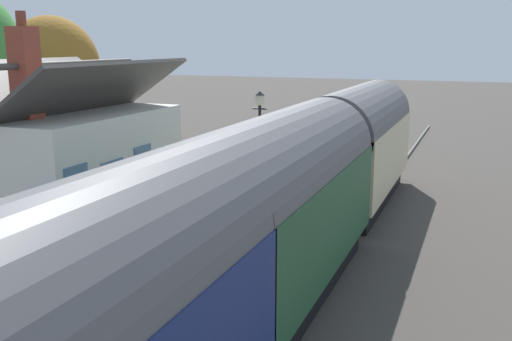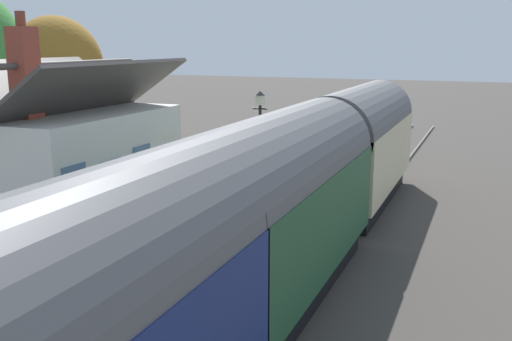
{
  "view_description": "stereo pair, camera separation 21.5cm",
  "coord_description": "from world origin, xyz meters",
  "px_view_note": "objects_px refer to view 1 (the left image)",
  "views": [
    {
      "loc": [
        -16.46,
        -5.1,
        5.83
      ],
      "look_at": [
        0.28,
        1.5,
        1.86
      ],
      "focal_mm": 40.5,
      "sensor_mm": 36.0,
      "label": 1
    },
    {
      "loc": [
        -16.38,
        -5.3,
        5.83
      ],
      "look_at": [
        0.28,
        1.5,
        1.86
      ],
      "focal_mm": 40.5,
      "sensor_mm": 36.0,
      "label": 2
    }
  ],
  "objects_px": {
    "planter_bench_left": "(98,278)",
    "tree_distant": "(52,68)",
    "station_building": "(71,164)",
    "planter_corner_building": "(233,168)",
    "planter_edge_far": "(318,144)",
    "lamp_post_platform": "(260,122)",
    "train": "(284,201)",
    "bench_mid_platform": "(281,147)",
    "planter_edge_near": "(242,186)",
    "bench_by_lamp": "(253,161)",
    "station_sign_board": "(319,128)"
  },
  "relations": [
    {
      "from": "station_building",
      "to": "station_sign_board",
      "type": "relative_size",
      "value": 3.93
    },
    {
      "from": "train",
      "to": "station_building",
      "type": "xyz_separation_m",
      "value": [
        0.2,
        6.29,
        0.35
      ]
    },
    {
      "from": "bench_mid_platform",
      "to": "planter_edge_near",
      "type": "relative_size",
      "value": 1.8
    },
    {
      "from": "station_building",
      "to": "planter_corner_building",
      "type": "relative_size",
      "value": 8.71
    },
    {
      "from": "station_building",
      "to": "planter_edge_far",
      "type": "height_order",
      "value": "station_building"
    },
    {
      "from": "planter_bench_left",
      "to": "tree_distant",
      "type": "xyz_separation_m",
      "value": [
        15.78,
        14.37,
        3.43
      ]
    },
    {
      "from": "planter_edge_near",
      "to": "tree_distant",
      "type": "bearing_deg",
      "value": 60.73
    },
    {
      "from": "station_building",
      "to": "station_sign_board",
      "type": "height_order",
      "value": "station_building"
    },
    {
      "from": "station_sign_board",
      "to": "planter_corner_building",
      "type": "bearing_deg",
      "value": 163.87
    },
    {
      "from": "train",
      "to": "bench_mid_platform",
      "type": "bearing_deg",
      "value": 19.41
    },
    {
      "from": "planter_bench_left",
      "to": "tree_distant",
      "type": "height_order",
      "value": "tree_distant"
    },
    {
      "from": "planter_edge_near",
      "to": "planter_bench_left",
      "type": "bearing_deg",
      "value": -179.43
    },
    {
      "from": "train",
      "to": "planter_bench_left",
      "type": "xyz_separation_m",
      "value": [
        -3.34,
        2.85,
        -1.08
      ]
    },
    {
      "from": "planter_corner_building",
      "to": "train",
      "type": "bearing_deg",
      "value": -147.89
    },
    {
      "from": "bench_mid_platform",
      "to": "planter_edge_far",
      "type": "relative_size",
      "value": 2.22
    },
    {
      "from": "planter_edge_far",
      "to": "bench_by_lamp",
      "type": "bearing_deg",
      "value": 168.45
    },
    {
      "from": "bench_by_lamp",
      "to": "planter_edge_far",
      "type": "relative_size",
      "value": 2.22
    },
    {
      "from": "planter_edge_far",
      "to": "tree_distant",
      "type": "xyz_separation_m",
      "value": [
        -1.15,
        14.33,
        3.38
      ]
    },
    {
      "from": "bench_mid_platform",
      "to": "tree_distant",
      "type": "bearing_deg",
      "value": 85.88
    },
    {
      "from": "bench_mid_platform",
      "to": "planter_edge_far",
      "type": "bearing_deg",
      "value": -28.85
    },
    {
      "from": "station_building",
      "to": "bench_by_lamp",
      "type": "xyz_separation_m",
      "value": [
        7.87,
        -2.27,
        -1.23
      ]
    },
    {
      "from": "bench_by_lamp",
      "to": "bench_mid_platform",
      "type": "bearing_deg",
      "value": 0.49
    },
    {
      "from": "station_building",
      "to": "lamp_post_platform",
      "type": "height_order",
      "value": "station_building"
    },
    {
      "from": "planter_edge_near",
      "to": "lamp_post_platform",
      "type": "height_order",
      "value": "lamp_post_platform"
    },
    {
      "from": "planter_corner_building",
      "to": "tree_distant",
      "type": "xyz_separation_m",
      "value": [
        5.38,
        12.79,
        3.35
      ]
    },
    {
      "from": "station_building",
      "to": "lamp_post_platform",
      "type": "xyz_separation_m",
      "value": [
        5.01,
        -3.67,
        0.73
      ]
    },
    {
      "from": "planter_edge_far",
      "to": "lamp_post_platform",
      "type": "relative_size",
      "value": 0.18
    },
    {
      "from": "planter_bench_left",
      "to": "bench_mid_platform",
      "type": "bearing_deg",
      "value": 4.6
    },
    {
      "from": "planter_bench_left",
      "to": "tree_distant",
      "type": "relative_size",
      "value": 0.14
    },
    {
      "from": "lamp_post_platform",
      "to": "planter_corner_building",
      "type": "bearing_deg",
      "value": 44.38
    },
    {
      "from": "lamp_post_platform",
      "to": "train",
      "type": "bearing_deg",
      "value": -153.3
    },
    {
      "from": "train",
      "to": "planter_bench_left",
      "type": "height_order",
      "value": "train"
    },
    {
      "from": "bench_mid_platform",
      "to": "lamp_post_platform",
      "type": "bearing_deg",
      "value": -167.19
    },
    {
      "from": "station_building",
      "to": "lamp_post_platform",
      "type": "relative_size",
      "value": 1.79
    },
    {
      "from": "station_building",
      "to": "planter_corner_building",
      "type": "height_order",
      "value": "station_building"
    },
    {
      "from": "train",
      "to": "tree_distant",
      "type": "xyz_separation_m",
      "value": [
        12.43,
        17.22,
        2.35
      ]
    },
    {
      "from": "train",
      "to": "bench_by_lamp",
      "type": "distance_m",
      "value": 9.06
    },
    {
      "from": "planter_edge_far",
      "to": "lamp_post_platform",
      "type": "bearing_deg",
      "value": -178.14
    },
    {
      "from": "planter_corner_building",
      "to": "tree_distant",
      "type": "height_order",
      "value": "tree_distant"
    },
    {
      "from": "planter_corner_building",
      "to": "lamp_post_platform",
      "type": "bearing_deg",
      "value": -135.62
    },
    {
      "from": "tree_distant",
      "to": "planter_edge_far",
      "type": "bearing_deg",
      "value": -85.42
    },
    {
      "from": "planter_corner_building",
      "to": "station_sign_board",
      "type": "relative_size",
      "value": 0.45
    },
    {
      "from": "planter_edge_near",
      "to": "planter_edge_far",
      "type": "bearing_deg",
      "value": -0.25
    },
    {
      "from": "planter_edge_far",
      "to": "planter_edge_near",
      "type": "xyz_separation_m",
      "value": [
        -9.16,
        0.04,
        0.08
      ]
    },
    {
      "from": "lamp_post_platform",
      "to": "station_sign_board",
      "type": "relative_size",
      "value": 2.2
    },
    {
      "from": "bench_by_lamp",
      "to": "planter_edge_near",
      "type": "xyz_separation_m",
      "value": [
        -3.65,
        -1.09,
        -0.07
      ]
    },
    {
      "from": "lamp_post_platform",
      "to": "tree_distant",
      "type": "height_order",
      "value": "tree_distant"
    },
    {
      "from": "station_building",
      "to": "planter_edge_far",
      "type": "relative_size",
      "value": 9.76
    },
    {
      "from": "planter_bench_left",
      "to": "tree_distant",
      "type": "bearing_deg",
      "value": 42.32
    },
    {
      "from": "station_building",
      "to": "planter_edge_far",
      "type": "bearing_deg",
      "value": -14.23
    }
  ]
}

